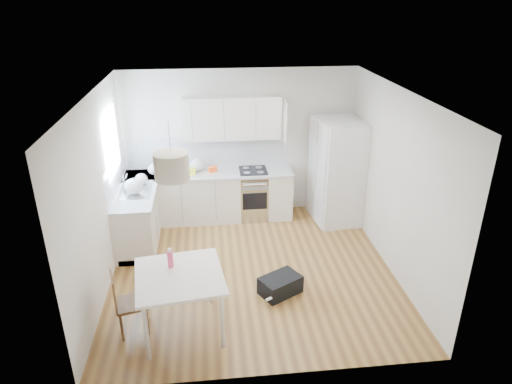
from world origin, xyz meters
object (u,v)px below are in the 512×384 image
(dining_table, at_px, (180,281))
(dining_chair, at_px, (131,302))
(refrigerator, at_px, (338,171))
(gym_bag, at_px, (280,285))

(dining_table, distance_m, dining_chair, 0.68)
(dining_table, bearing_deg, refrigerator, 38.01)
(dining_table, relative_size, dining_chair, 1.35)
(dining_table, xyz_separation_m, dining_chair, (-0.61, 0.05, -0.29))
(gym_bag, bearing_deg, dining_table, 174.72)
(dining_table, distance_m, gym_bag, 1.58)
(dining_chair, relative_size, gym_bag, 1.53)
(gym_bag, bearing_deg, refrigerator, 27.57)
(refrigerator, distance_m, dining_table, 3.89)
(refrigerator, bearing_deg, gym_bag, -128.12)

